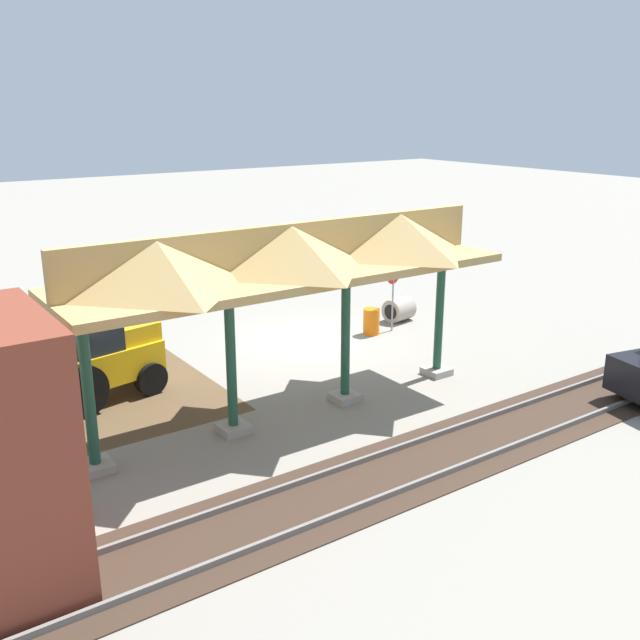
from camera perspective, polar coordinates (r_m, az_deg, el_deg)
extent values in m
plane|color=gray|center=(23.63, -0.45, -1.81)|extent=(120.00, 120.00, 0.00)
cube|color=brown|center=(20.22, -21.38, -6.34)|extent=(8.96, 7.00, 0.01)
cube|color=#9E998E|center=(21.14, 9.30, -4.06)|extent=(0.70, 0.70, 0.20)
cylinder|color=#1E4C38|center=(20.60, 9.53, 0.36)|extent=(0.24, 0.24, 3.60)
cube|color=#9E998E|center=(19.10, 2.00, -6.17)|extent=(0.70, 0.70, 0.20)
cylinder|color=#1E4C38|center=(18.50, 2.05, -1.32)|extent=(0.24, 0.24, 3.60)
cube|color=#9E998E|center=(17.47, -6.93, -8.58)|extent=(0.70, 0.70, 0.20)
cylinder|color=#1E4C38|center=(16.82, -7.13, -3.34)|extent=(0.24, 0.24, 3.60)
cube|color=#9E998E|center=(16.37, -17.50, -11.13)|extent=(0.70, 0.70, 0.20)
cylinder|color=#1E4C38|center=(15.67, -18.04, -5.62)|extent=(0.24, 0.24, 3.60)
cube|color=tan|center=(17.07, -2.39, 3.75)|extent=(11.24, 3.20, 0.20)
cube|color=tan|center=(16.94, -2.42, 5.89)|extent=(11.24, 0.20, 1.10)
pyramid|color=tan|center=(18.91, 6.23, 6.96)|extent=(3.01, 3.20, 1.10)
pyramid|color=tan|center=(16.94, -2.42, 5.89)|extent=(3.01, 3.20, 1.10)
pyramid|color=tan|center=(15.44, -12.98, 4.39)|extent=(3.01, 3.20, 1.10)
cube|color=slate|center=(18.36, 12.96, -7.69)|extent=(60.00, 0.08, 0.15)
cube|color=slate|center=(17.54, 16.44, -9.18)|extent=(60.00, 0.08, 0.15)
cube|color=#38281E|center=(17.97, 14.64, -8.59)|extent=(60.00, 2.58, 0.03)
cylinder|color=gray|center=(24.69, 5.83, 1.64)|extent=(0.06, 0.06, 2.25)
cylinder|color=red|center=(24.46, 5.90, 3.75)|extent=(0.74, 0.22, 0.76)
cube|color=#EAB214|center=(19.74, -17.15, -3.45)|extent=(3.39, 1.90, 0.90)
cube|color=#1E262D|center=(19.29, -17.95, -0.39)|extent=(1.50, 1.40, 1.40)
cube|color=#EAB214|center=(19.99, -14.78, -0.87)|extent=(1.34, 1.30, 0.50)
cylinder|color=black|center=(20.04, -20.48, -4.30)|extent=(1.43, 0.57, 1.40)
cylinder|color=black|center=(18.83, -18.54, -5.46)|extent=(1.43, 0.57, 1.40)
cylinder|color=black|center=(20.94, -15.32, -3.64)|extent=(0.94, 0.47, 0.90)
cylinder|color=black|center=(19.90, -13.37, -4.58)|extent=(0.94, 0.47, 0.90)
cylinder|color=#EAB214|center=(18.57, -22.96, -1.73)|extent=(1.08, 0.38, 1.41)
cylinder|color=#9E9384|center=(26.04, 6.34, 0.84)|extent=(1.10, 1.01, 0.85)
cylinder|color=black|center=(25.68, 5.66, 0.63)|extent=(0.12, 0.55, 0.55)
cylinder|color=black|center=(21.02, 23.29, -4.81)|extent=(0.63, 0.32, 0.60)
cylinder|color=orange|center=(24.44, 4.13, -0.12)|extent=(0.56, 0.56, 0.90)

